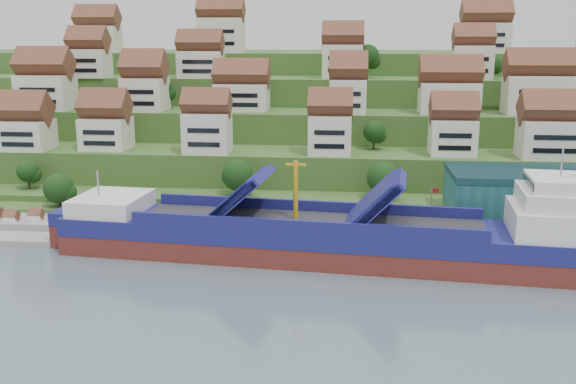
# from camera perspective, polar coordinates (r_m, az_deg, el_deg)

# --- Properties ---
(ground) EXTENTS (300.00, 300.00, 0.00)m
(ground) POSITION_cam_1_polar(r_m,az_deg,el_deg) (104.34, 3.11, -6.16)
(ground) COLOR slate
(ground) RESTS_ON ground
(quay) EXTENTS (180.00, 14.00, 2.20)m
(quay) POSITION_cam_1_polar(r_m,az_deg,el_deg) (119.21, 13.13, -3.42)
(quay) COLOR gray
(quay) RESTS_ON ground
(pebble_beach) EXTENTS (45.00, 20.00, 1.00)m
(pebble_beach) POSITION_cam_1_polar(r_m,az_deg,el_deg) (131.18, -22.85, -2.87)
(pebble_beach) COLOR gray
(pebble_beach) RESTS_ON ground
(hillside) EXTENTS (260.00, 128.00, 31.00)m
(hillside) POSITION_cam_1_polar(r_m,az_deg,el_deg) (203.26, 4.55, 6.55)
(hillside) COLOR #2D4C1E
(hillside) RESTS_ON ground
(hillside_village) EXTENTS (157.11, 62.30, 29.73)m
(hillside_village) POSITION_cam_1_polar(r_m,az_deg,el_deg) (156.93, 4.14, 9.23)
(hillside_village) COLOR silver
(hillside_village) RESTS_ON ground
(hillside_trees) EXTENTS (142.09, 62.33, 31.22)m
(hillside_trees) POSITION_cam_1_polar(r_m,az_deg,el_deg) (143.91, 0.98, 5.96)
(hillside_trees) COLOR #193D14
(hillside_trees) RESTS_ON ground
(flagpole) EXTENTS (1.28, 0.16, 8.00)m
(flagpole) POSITION_cam_1_polar(r_m,az_deg,el_deg) (112.65, 12.64, -1.32)
(flagpole) COLOR gray
(flagpole) RESTS_ON quay
(beach_huts) EXTENTS (14.40, 3.70, 2.20)m
(beach_huts) POSITION_cam_1_polar(r_m,az_deg,el_deg) (130.69, -23.94, -2.30)
(beach_huts) COLOR white
(beach_huts) RESTS_ON pebble_beach
(cargo_ship) EXTENTS (87.19, 21.06, 19.26)m
(cargo_ship) POSITION_cam_1_polar(r_m,az_deg,el_deg) (104.15, 4.40, -4.13)
(cargo_ship) COLOR maroon
(cargo_ship) RESTS_ON ground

